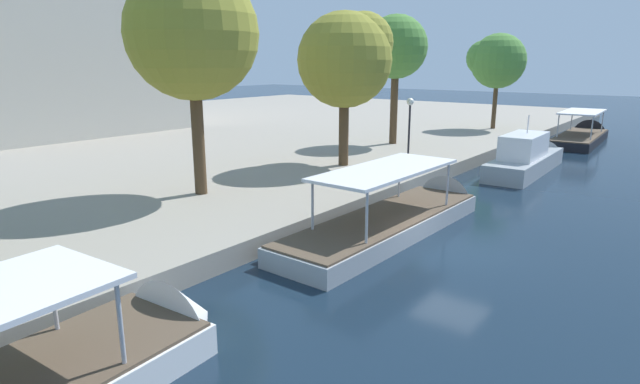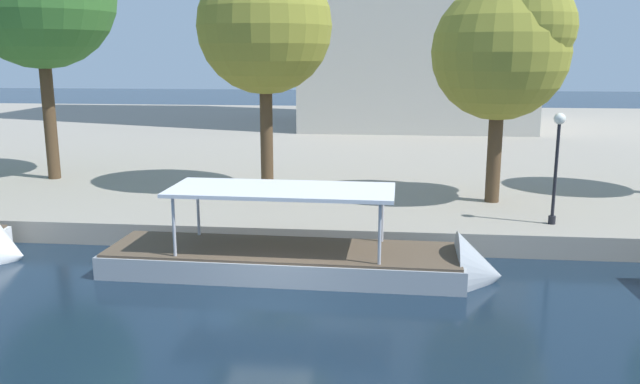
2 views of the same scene
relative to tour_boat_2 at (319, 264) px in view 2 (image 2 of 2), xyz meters
The scene contains 6 objects.
ground_plane 3.29m from the tour_boat_2, 112.06° to the right, with size 220.00×220.00×0.00m, color #142333.
dock_promenade 29.82m from the tour_boat_2, 92.36° to the left, with size 120.00×55.00×0.84m, color gray.
tour_boat_2 is the anchor object (origin of this frame).
lamp_post 9.64m from the tour_boat_2, 26.08° to the left, with size 0.42×0.42×4.09m.
tree_1 12.53m from the tour_boat_2, 110.23° to the left, with size 5.92×6.00×10.28m.
tree_5 12.25m from the tour_boat_2, 47.58° to the left, with size 5.55×5.53×8.98m.
Camera 2 is at (3.34, -16.68, 6.99)m, focal length 36.14 mm.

